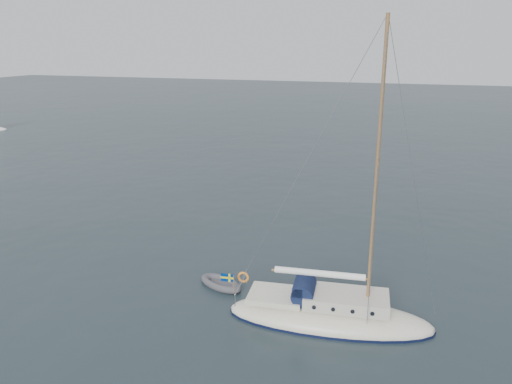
% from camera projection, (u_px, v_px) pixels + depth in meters
% --- Properties ---
extents(ground, '(300.00, 300.00, 0.00)m').
position_uv_depth(ground, '(275.00, 289.00, 26.72)').
color(ground, black).
rests_on(ground, ground).
extents(sailboat, '(10.12, 3.03, 14.42)m').
position_uv_depth(sailboat, '(330.00, 301.00, 23.27)').
color(sailboat, '#F2ECCD').
rests_on(sailboat, ground).
extents(dinghy, '(2.78, 1.26, 0.40)m').
position_uv_depth(dinghy, '(221.00, 283.00, 26.98)').
color(dinghy, '#4D4C51').
rests_on(dinghy, ground).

